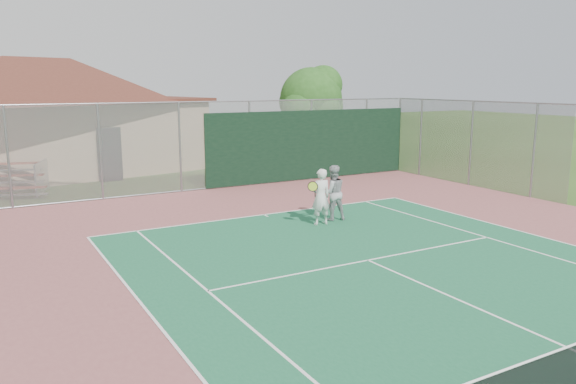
# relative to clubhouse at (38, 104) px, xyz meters

# --- Properties ---
(back_fence) EXTENTS (20.08, 0.11, 3.53)m
(back_fence) POSITION_rel_clubhouse_xyz_m (7.17, -8.41, -1.56)
(back_fence) COLOR gray
(back_fence) RESTS_ON ground
(side_fence_right) EXTENTS (0.08, 9.00, 3.50)m
(side_fence_right) POSITION_rel_clubhouse_xyz_m (15.06, -12.89, -1.48)
(side_fence_right) COLOR gray
(side_fence_right) RESTS_ON ground
(clubhouse) EXTENTS (16.22, 12.27, 6.35)m
(clubhouse) POSITION_rel_clubhouse_xyz_m (0.00, 0.00, 0.00)
(clubhouse) COLOR tan
(clubhouse) RESTS_ON ground
(tree) EXTENTS (3.64, 3.45, 5.08)m
(tree) POSITION_rel_clubhouse_xyz_m (11.92, -5.52, 0.11)
(tree) COLOR #382114
(tree) RESTS_ON ground
(player_white_front) EXTENTS (0.94, 0.64, 1.70)m
(player_white_front) POSITION_rel_clubhouse_xyz_m (5.95, -15.50, -2.37)
(player_white_front) COLOR silver
(player_white_front) RESTS_ON ground
(player_grey_back) EXTENTS (0.95, 0.81, 1.72)m
(player_grey_back) POSITION_rel_clubhouse_xyz_m (6.61, -15.17, -2.36)
(player_grey_back) COLOR #9EA0A3
(player_grey_back) RESTS_ON ground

